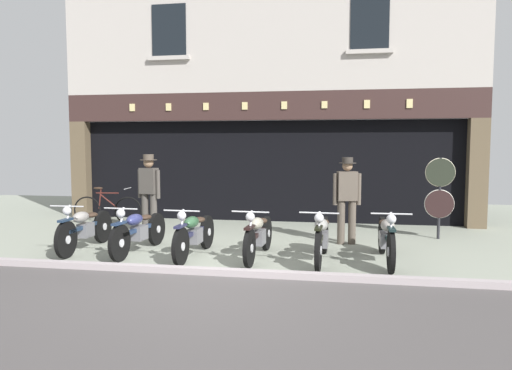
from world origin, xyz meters
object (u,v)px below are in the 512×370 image
Objects in this scene: motorcycle_center at (258,234)px; leaning_bicycle at (107,209)px; tyre_sign_pole at (440,189)px; motorcycle_left at (139,230)px; motorcycle_center_right at (322,236)px; advert_board_near at (216,153)px; salesman_left at (149,189)px; motorcycle_center_left at (194,233)px; motorcycle_right at (386,237)px; advert_board_far at (182,154)px; motorcycle_far_left at (85,228)px; shopkeeper_center at (347,196)px.

motorcycle_center is 1.12× the size of leaning_bicycle.
motorcycle_center is at bearing 49.87° from leaning_bicycle.
leaning_bicycle is at bearing 175.12° from tyre_sign_pole.
motorcycle_left is 3.32m from motorcycle_center_right.
advert_board_near is 0.52× the size of leaning_bicycle.
salesman_left reaches higher than motorcycle_left.
motorcycle_left is 4.34m from advert_board_near.
tyre_sign_pole is 7.88m from leaning_bicycle.
motorcycle_center_right is at bearing -177.09° from motorcycle_center_left.
motorcycle_center_right is 1.08m from motorcycle_right.
leaning_bicycle reaches higher than motorcycle_left.
motorcycle_right is (3.30, 0.13, 0.01)m from motorcycle_center_left.
motorcycle_left is at bearing -0.13° from motorcycle_right.
advert_board_far is (-4.94, 4.09, 1.29)m from motorcycle_right.
motorcycle_right is at bearing 178.60° from motorcycle_far_left.
motorcycle_center is at bearing 31.79° from shopkeeper_center.
motorcycle_center_left is 3.14m from shopkeeper_center.
motorcycle_left is at bearing -95.61° from advert_board_near.
tyre_sign_pole is at bearing -18.95° from advert_board_near.
motorcycle_center_right is at bearing -177.41° from motorcycle_left.
motorcycle_far_left is 2.04× the size of advert_board_far.
shopkeeper_center is (3.76, 1.45, 0.54)m from motorcycle_left.
motorcycle_center_right is 5.87m from advert_board_far.
motorcycle_center_right is 4.35m from salesman_left.
advert_board_near is (-3.99, 4.09, 1.32)m from motorcycle_right.
leaning_bicycle is at bearing -24.51° from salesman_left.
motorcycle_right is 2.69m from tyre_sign_pole.
advert_board_far is at bearing -40.08° from motorcycle_right.
motorcycle_left is 1.17× the size of shopkeeper_center.
tyre_sign_pole reaches higher than motorcycle_far_left.
advert_board_far is (-3.87, 4.22, 1.29)m from motorcycle_center_right.
shopkeeper_center is at bearing -165.04° from motorcycle_far_left.
shopkeeper_center is (4.85, 1.40, 0.54)m from motorcycle_far_left.
motorcycle_center_right is (3.32, -0.11, 0.01)m from motorcycle_left.
leaning_bicycle reaches higher than motorcycle_center_left.
motorcycle_center_left is 2.59m from salesman_left.
tyre_sign_pole is (6.77, 2.26, 0.62)m from motorcycle_far_left.
motorcycle_far_left is at bearing 3.85° from shopkeeper_center.
motorcycle_right is at bearing -175.09° from motorcycle_center.
salesman_left is (-1.63, 1.92, 0.58)m from motorcycle_center_left.
tyre_sign_pole reaches higher than motorcycle_right.
shopkeeper_center is 6.12m from leaning_bicycle.
motorcycle_center_right is 1.16× the size of shopkeeper_center.
motorcycle_far_left is at bearing -1.34° from motorcycle_center_left.
shopkeeper_center is (2.67, 1.56, 0.54)m from motorcycle_center_left.
shopkeeper_center is 1.90× the size of advert_board_near.
tyre_sign_pole is at bearing 79.53° from leaning_bicycle.
tyre_sign_pole is at bearing -142.54° from motorcycle_center.
motorcycle_center_left is 1.12× the size of salesman_left.
motorcycle_center_left is 2.23m from motorcycle_center_right.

